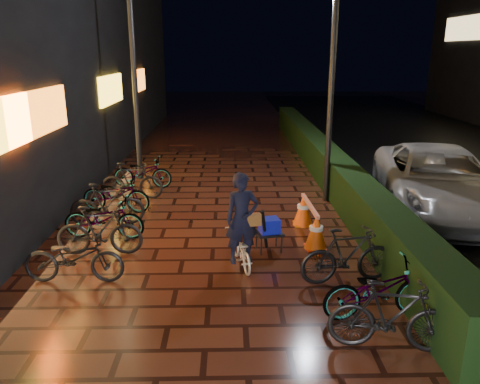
{
  "coord_description": "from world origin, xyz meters",
  "views": [
    {
      "loc": [
        0.34,
        -6.42,
        3.78
      ],
      "look_at": [
        0.55,
        2.45,
        1.1
      ],
      "focal_mm": 35.0,
      "sensor_mm": 36.0,
      "label": 1
    }
  ],
  "objects_px": {
    "traffic_barrier": "(309,220)",
    "cyclist": "(241,233)",
    "van": "(438,180)",
    "cart_assembly": "(269,227)"
  },
  "relations": [
    {
      "from": "cyclist",
      "to": "cart_assembly",
      "type": "height_order",
      "value": "cyclist"
    },
    {
      "from": "traffic_barrier",
      "to": "cyclist",
      "type": "bearing_deg",
      "value": -135.32
    },
    {
      "from": "van",
      "to": "cyclist",
      "type": "height_order",
      "value": "cyclist"
    },
    {
      "from": "van",
      "to": "cart_assembly",
      "type": "bearing_deg",
      "value": -140.52
    },
    {
      "from": "cyclist",
      "to": "traffic_barrier",
      "type": "relative_size",
      "value": 0.99
    },
    {
      "from": "van",
      "to": "traffic_barrier",
      "type": "relative_size",
      "value": 3.1
    },
    {
      "from": "cyclist",
      "to": "traffic_barrier",
      "type": "bearing_deg",
      "value": 44.68
    },
    {
      "from": "van",
      "to": "cart_assembly",
      "type": "height_order",
      "value": "van"
    },
    {
      "from": "van",
      "to": "cart_assembly",
      "type": "relative_size",
      "value": 5.76
    },
    {
      "from": "van",
      "to": "cyclist",
      "type": "xyz_separation_m",
      "value": [
        -4.84,
        -3.01,
        -0.12
      ]
    }
  ]
}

